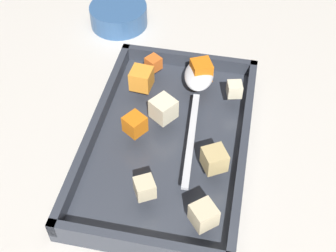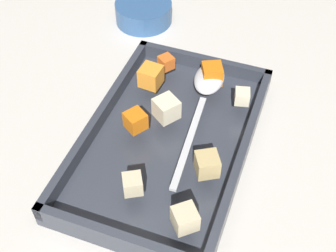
% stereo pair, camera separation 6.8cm
% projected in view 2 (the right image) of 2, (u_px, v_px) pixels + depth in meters
% --- Properties ---
extents(ground_plane, '(4.00, 4.00, 0.00)m').
position_uv_depth(ground_plane, '(169.00, 153.00, 0.71)').
color(ground_plane, beige).
extents(baking_dish, '(0.38, 0.24, 0.04)m').
position_uv_depth(baking_dish, '(168.00, 143.00, 0.71)').
color(baking_dish, '#333842').
rests_on(baking_dish, ground_plane).
extents(carrot_chunk_heap_top, '(0.03, 0.03, 0.02)m').
position_uv_depth(carrot_chunk_heap_top, '(166.00, 62.00, 0.78)').
color(carrot_chunk_heap_top, orange).
rests_on(carrot_chunk_heap_top, baking_dish).
extents(carrot_chunk_far_left, '(0.04, 0.04, 0.03)m').
position_uv_depth(carrot_chunk_far_left, '(212.00, 74.00, 0.75)').
color(carrot_chunk_far_left, orange).
rests_on(carrot_chunk_far_left, baking_dish).
extents(carrot_chunk_back_center, '(0.04, 0.04, 0.03)m').
position_uv_depth(carrot_chunk_back_center, '(136.00, 120.00, 0.69)').
color(carrot_chunk_back_center, orange).
rests_on(carrot_chunk_back_center, baking_dish).
extents(carrot_chunk_corner_se, '(0.04, 0.04, 0.03)m').
position_uv_depth(carrot_chunk_corner_se, '(151.00, 76.00, 0.75)').
color(carrot_chunk_corner_se, orange).
rests_on(carrot_chunk_corner_se, baking_dish).
extents(potato_chunk_near_right, '(0.04, 0.04, 0.03)m').
position_uv_depth(potato_chunk_near_right, '(185.00, 218.00, 0.57)').
color(potato_chunk_near_right, beige).
rests_on(potato_chunk_near_right, baking_dish).
extents(potato_chunk_near_spoon, '(0.03, 0.03, 0.03)m').
position_uv_depth(potato_chunk_near_spoon, '(133.00, 184.00, 0.61)').
color(potato_chunk_near_spoon, beige).
rests_on(potato_chunk_near_spoon, baking_dish).
extents(potato_chunk_corner_nw, '(0.05, 0.05, 0.03)m').
position_uv_depth(potato_chunk_corner_nw, '(166.00, 109.00, 0.70)').
color(potato_chunk_corner_nw, beige).
rests_on(potato_chunk_corner_nw, baking_dish).
extents(potato_chunk_far_right, '(0.04, 0.04, 0.03)m').
position_uv_depth(potato_chunk_far_right, '(207.00, 164.00, 0.63)').
color(potato_chunk_far_right, tan).
rests_on(potato_chunk_far_right, baking_dish).
extents(potato_chunk_corner_sw, '(0.03, 0.03, 0.02)m').
position_uv_depth(potato_chunk_corner_sw, '(242.00, 96.00, 0.72)').
color(potato_chunk_corner_sw, beige).
rests_on(potato_chunk_corner_sw, baking_dish).
extents(serving_spoon, '(0.26, 0.05, 0.02)m').
position_uv_depth(serving_spoon, '(207.00, 84.00, 0.75)').
color(serving_spoon, silver).
rests_on(serving_spoon, baking_dish).
extents(small_prep_bowl, '(0.11, 0.11, 0.04)m').
position_uv_depth(small_prep_bowl, '(144.00, 12.00, 0.93)').
color(small_prep_bowl, '#33598C').
rests_on(small_prep_bowl, ground_plane).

